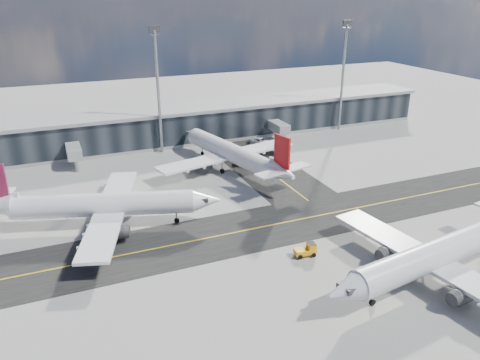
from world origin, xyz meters
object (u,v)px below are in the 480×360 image
Objects in this scene: airliner_af at (100,205)px; service_van at (261,141)px; airliner_redtail at (232,153)px; airliner_near at (441,253)px; baggage_tug at (307,250)px.

airliner_af is 6.36× the size of service_van.
airliner_near is at bearing -91.02° from airliner_redtail.
airliner_af is at bearing -120.76° from baggage_tug.
baggage_tug is at bearing -136.00° from service_van.
airliner_redtail is 6.49× the size of service_van.
airliner_af is 51.51m from airliner_near.
airliner_redtail is 19.36m from service_van.
airliner_near reaches higher than airliner_af.
airliner_redtail reaches higher than service_van.
airliner_near reaches higher than service_van.
airliner_af is 33.83m from baggage_tug.
airliner_redtail is at bearing 135.34° from airliner_af.
service_van is at bearing 32.94° from airliner_redtail.
airliner_near is 62.28m from service_van.
service_van is (2.72, 62.15, -2.95)m from airliner_near.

